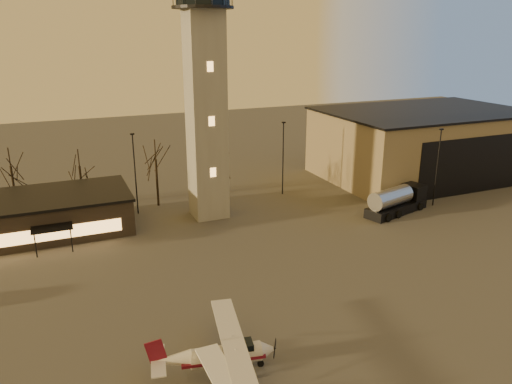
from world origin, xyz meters
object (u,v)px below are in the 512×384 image
cessna_rear (228,357)px  fuel_truck (396,203)px  control_tower (205,81)px  hangar (423,143)px  terminal (12,218)px

cessna_rear → fuel_truck: 36.14m
control_tower → cessna_rear: control_tower is taller
fuel_truck → control_tower: bearing=143.6°
hangar → terminal: hangar is taller
cessna_rear → fuel_truck: (29.73, 20.54, 0.28)m
control_tower → terminal: bearing=174.9°
control_tower → hangar: (36.00, 3.98, -11.17)m
terminal → cessna_rear: (14.01, -30.88, -1.09)m
cessna_rear → hangar: bearing=47.6°
hangar → fuel_truck: hangar is taller
terminal → fuel_truck: (43.74, -10.34, -0.81)m
control_tower → fuel_truck: 27.70m
hangar → terminal: size_ratio=1.20×
terminal → cessna_rear: bearing=-65.6°
terminal → cessna_rear: terminal is taller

